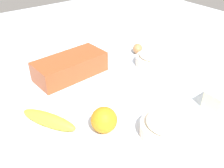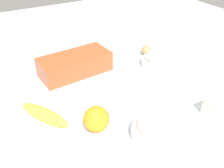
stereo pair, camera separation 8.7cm
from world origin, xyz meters
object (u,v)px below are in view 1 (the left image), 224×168
Objects in this scene: sugar_bowl at (152,58)px; egg_near_butter at (138,49)px; loaf_pan at (70,66)px; butter_block at (219,99)px; flour_bowl at (166,126)px; orange_fruit at (104,120)px; banana at (49,120)px.

sugar_bowl is 2.49× the size of egg_near_butter.
loaf_pan reaches higher than butter_block.
loaf_pan is 2.04× the size of sugar_bowl.
butter_block is (0.29, -0.47, -0.01)m from loaf_pan.
flour_bowl is 1.85× the size of orange_fruit.
sugar_bowl is (0.26, 0.33, 0.00)m from flour_bowl.
egg_near_butter is at bearing 57.09° from flour_bowl.
sugar_bowl is 0.34m from butter_block.
sugar_bowl reaches higher than egg_near_butter.
flour_bowl is 0.53m from egg_near_butter.
loaf_pan is 5.06× the size of egg_near_butter.
banana is at bearing 152.90° from butter_block.
sugar_bowl is 0.45m from orange_fruit.
loaf_pan is at bearing 158.37° from sugar_bowl.
loaf_pan is at bearing 179.11° from egg_near_butter.
banana is at bearing -136.25° from loaf_pan.
loaf_pan is 0.35m from sugar_bowl.
loaf_pan is 3.73× the size of orange_fruit.
egg_near_butter is (0.29, 0.45, -0.01)m from flour_bowl.
butter_block is (0.49, -0.25, 0.01)m from banana.
egg_near_butter is at bearing 21.41° from banana.
flour_bowl is (0.06, -0.45, -0.01)m from loaf_pan.
butter_block is (-0.03, -0.34, -0.00)m from sugar_bowl.
loaf_pan is 0.55m from butter_block.
orange_fruit is 0.39m from butter_block.
loaf_pan reaches higher than flour_bowl.
banana is at bearing -158.59° from egg_near_butter.
flour_bowl reaches higher than banana.
sugar_bowl is 1.58× the size of butter_block.
sugar_bowl is 0.75× the size of banana.
banana is at bearing -170.09° from sugar_bowl.
egg_near_butter is at bearing 78.03° from sugar_bowl.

